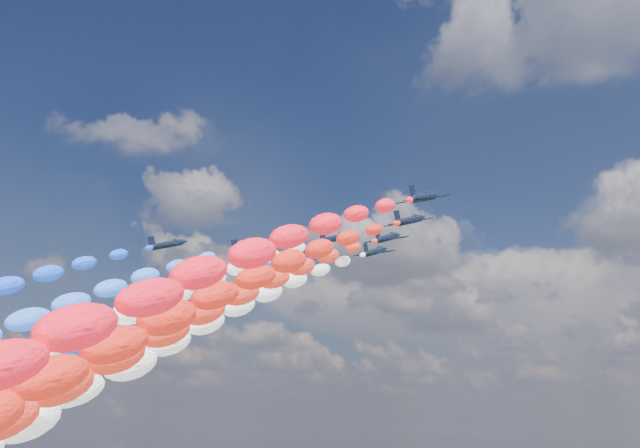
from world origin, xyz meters
The scene contains 15 objects.
jet_0 centered at (-31.64, -6.26, 109.24)m, with size 8.94×11.99×2.64m, color black, non-canonical shape.
jet_1 centered at (-19.50, 5.66, 109.24)m, with size 8.94×11.99×2.64m, color black, non-canonical shape.
trail_1 centered at (-19.50, -50.80, 84.05)m, with size 6.10×109.33×53.42m, color blue, non-canonical shape.
jet_2 centered at (-11.71, 15.21, 109.24)m, with size 8.94×11.99×2.64m, color black, non-canonical shape.
trail_2 centered at (-11.71, -41.25, 84.05)m, with size 6.10×109.33×53.42m, color blue, non-canonical shape.
jet_3 centered at (0.30, 8.83, 109.24)m, with size 8.94×11.99×2.64m, color black, non-canonical shape.
trail_3 centered at (0.30, -47.63, 84.05)m, with size 6.10×109.33×53.42m, color white, non-canonical shape.
jet_4 centered at (0.35, 24.22, 109.24)m, with size 8.94×11.99×2.64m, color black, non-canonical shape.
trail_4 centered at (0.35, -32.23, 84.05)m, with size 6.10×109.33×53.42m, color white, non-canonical shape.
jet_5 centered at (9.10, 14.55, 109.24)m, with size 8.94×11.99×2.64m, color black, non-canonical shape.
trail_5 centered at (9.10, -41.91, 84.05)m, with size 6.10×109.33×53.42m, color red, non-canonical shape.
jet_6 centered at (19.57, 4.72, 109.24)m, with size 8.94×11.99×2.64m, color black, non-canonical shape.
trail_6 centered at (19.57, -51.73, 84.05)m, with size 6.10×109.33×53.42m, color red, non-canonical shape.
jet_7 centered at (28.97, -7.45, 109.24)m, with size 8.94×11.99×2.64m, color black, non-canonical shape.
trail_7 centered at (28.97, -63.91, 84.05)m, with size 6.10×109.33×53.42m, color red, non-canonical shape.
Camera 1 is at (89.72, -124.45, 71.74)m, focal length 46.16 mm.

